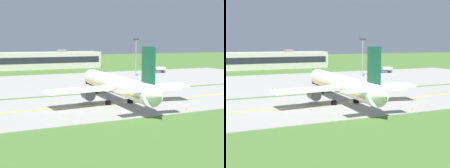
% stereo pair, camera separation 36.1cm
% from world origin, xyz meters
% --- Properties ---
extents(ground_plane, '(500.00, 500.00, 0.00)m').
position_xyz_m(ground_plane, '(0.00, 0.00, 0.00)').
color(ground_plane, '#47702D').
extents(taxiway_strip, '(240.00, 28.00, 0.10)m').
position_xyz_m(taxiway_strip, '(0.00, 0.00, 0.05)').
color(taxiway_strip, '#9E9B93').
rests_on(taxiway_strip, ground).
extents(apron_pad, '(140.00, 52.00, 0.10)m').
position_xyz_m(apron_pad, '(10.00, 42.00, 0.05)').
color(apron_pad, '#9E9B93').
rests_on(apron_pad, ground).
extents(taxiway_centreline, '(220.00, 0.60, 0.01)m').
position_xyz_m(taxiway_centreline, '(0.00, 0.00, 0.11)').
color(taxiway_centreline, yellow).
rests_on(taxiway_centreline, taxiway_strip).
extents(airplane_lead, '(32.49, 39.62, 12.70)m').
position_xyz_m(airplane_lead, '(-3.51, 0.41, 4.13)').
color(airplane_lead, white).
rests_on(airplane_lead, ground).
extents(service_truck_baggage, '(4.78, 6.22, 2.65)m').
position_xyz_m(service_truck_baggage, '(9.48, 44.24, 1.53)').
color(service_truck_baggage, '#264CA5').
rests_on(service_truck_baggage, ground).
extents(service_truck_fuel, '(2.55, 6.08, 2.60)m').
position_xyz_m(service_truck_fuel, '(2.39, 31.68, 1.53)').
color(service_truck_fuel, red).
rests_on(service_truck_fuel, ground).
extents(service_truck_catering, '(6.31, 4.37, 2.65)m').
position_xyz_m(service_truck_catering, '(42.52, 55.69, 1.53)').
color(service_truck_catering, '#264CA5').
rests_on(service_truck_catering, ground).
extents(terminal_building, '(63.73, 12.78, 9.41)m').
position_xyz_m(terminal_building, '(-1.07, 98.46, 4.12)').
color(terminal_building, beige).
rests_on(terminal_building, ground).
extents(apron_light_mast, '(2.40, 0.50, 14.70)m').
position_xyz_m(apron_light_mast, '(26.50, 46.64, 9.33)').
color(apron_light_mast, gray).
rests_on(apron_light_mast, ground).
extents(traffic_cone_near_edge, '(0.44, 0.44, 0.60)m').
position_xyz_m(traffic_cone_near_edge, '(5.83, -12.17, 0.30)').
color(traffic_cone_near_edge, orange).
rests_on(traffic_cone_near_edge, ground).
extents(traffic_cone_mid_edge, '(0.44, 0.44, 0.60)m').
position_xyz_m(traffic_cone_mid_edge, '(6.94, 11.16, 0.30)').
color(traffic_cone_mid_edge, orange).
rests_on(traffic_cone_mid_edge, ground).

